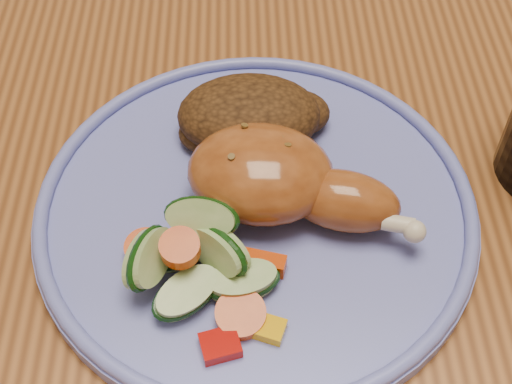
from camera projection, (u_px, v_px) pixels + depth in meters
dining_table at (333, 158)px, 0.64m from camera, size 0.90×1.40×0.75m
plate at (256, 211)px, 0.49m from camera, size 0.30×0.30×0.01m
plate_rim at (256, 201)px, 0.49m from camera, size 0.30×0.30×0.01m
chicken_leg at (281, 180)px, 0.47m from camera, size 0.16×0.10×0.05m
rice_pilaf at (252, 116)px, 0.52m from camera, size 0.11×0.08×0.05m
vegetable_pile at (198, 263)px, 0.44m from camera, size 0.11×0.11×0.05m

